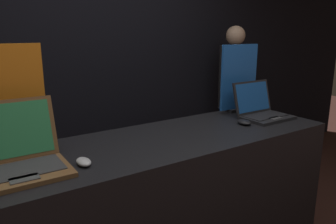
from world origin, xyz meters
TOP-DOWN VIEW (x-y plane):
  - wall_back at (0.00, 1.68)m, footprint 8.00×0.05m
  - display_counter at (0.00, 0.32)m, footprint 2.06×0.65m
  - laptop_front at (-0.79, 0.31)m, footprint 0.39×0.36m
  - mouse_front at (-0.53, 0.21)m, footprint 0.06×0.10m
  - promo_stand_front at (-0.79, 0.57)m, footprint 0.39×0.07m
  - laptop_back at (0.79, 0.34)m, footprint 0.34×0.30m
  - mouse_back at (0.56, 0.27)m, footprint 0.07×0.10m
  - promo_stand_back at (0.79, 0.57)m, footprint 0.34×0.07m
  - person_bystander at (1.49, 1.32)m, footprint 0.31×0.31m

SIDE VIEW (x-z plane):
  - display_counter at x=0.00m, z-range 0.00..0.99m
  - person_bystander at x=1.49m, z-range 0.03..1.67m
  - mouse_front at x=-0.53m, z-range 0.99..1.02m
  - mouse_back at x=0.56m, z-range 0.99..1.03m
  - laptop_back at x=0.79m, z-range 0.93..1.17m
  - laptop_front at x=-0.79m, z-range 0.92..1.21m
  - promo_stand_back at x=0.79m, z-range 0.98..1.48m
  - promo_stand_front at x=-0.79m, z-range 0.98..1.51m
  - wall_back at x=0.00m, z-range 0.00..2.80m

